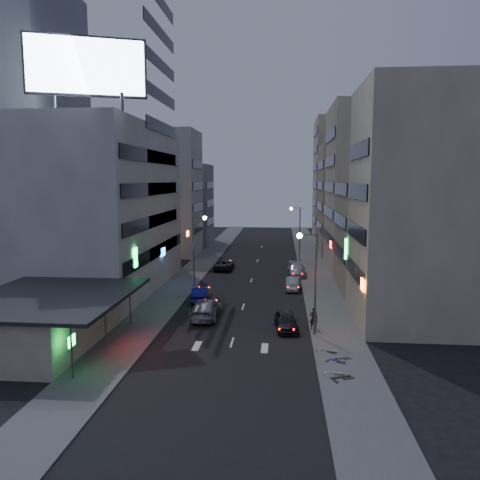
# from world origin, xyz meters

# --- Properties ---
(ground) EXTENTS (180.00, 180.00, 0.00)m
(ground) POSITION_xyz_m (0.00, 0.00, 0.00)
(ground) COLOR black
(ground) RESTS_ON ground
(sidewalk_left) EXTENTS (4.00, 120.00, 0.12)m
(sidewalk_left) POSITION_xyz_m (-8.00, 30.00, 0.06)
(sidewalk_left) COLOR #4C4C4F
(sidewalk_left) RESTS_ON ground
(sidewalk_right) EXTENTS (4.00, 120.00, 0.12)m
(sidewalk_right) POSITION_xyz_m (8.00, 30.00, 0.06)
(sidewalk_right) COLOR #4C4C4F
(sidewalk_right) RESTS_ON ground
(food_court) EXTENTS (11.00, 13.00, 3.88)m
(food_court) POSITION_xyz_m (-13.90, 2.00, 1.98)
(food_court) COLOR #C4B499
(food_court) RESTS_ON ground
(white_building) EXTENTS (14.00, 24.00, 18.00)m
(white_building) POSITION_xyz_m (-17.00, 20.00, 9.00)
(white_building) COLOR beige
(white_building) RESTS_ON ground
(grey_tower) EXTENTS (10.00, 14.00, 34.00)m
(grey_tower) POSITION_xyz_m (-26.00, 23.00, 17.00)
(grey_tower) COLOR gray
(grey_tower) RESTS_ON ground
(shophouse_near) EXTENTS (10.00, 11.00, 20.00)m
(shophouse_near) POSITION_xyz_m (15.00, 10.50, 10.00)
(shophouse_near) COLOR #C4B499
(shophouse_near) RESTS_ON ground
(shophouse_mid) EXTENTS (11.00, 12.00, 16.00)m
(shophouse_mid) POSITION_xyz_m (15.50, 22.00, 8.00)
(shophouse_mid) COLOR tan
(shophouse_mid) RESTS_ON ground
(shophouse_far) EXTENTS (10.00, 14.00, 22.00)m
(shophouse_far) POSITION_xyz_m (15.00, 35.00, 11.00)
(shophouse_far) COLOR #C4B499
(shophouse_far) RESTS_ON ground
(far_left_a) EXTENTS (11.00, 10.00, 20.00)m
(far_left_a) POSITION_xyz_m (-15.50, 45.00, 10.00)
(far_left_a) COLOR beige
(far_left_a) RESTS_ON ground
(far_left_b) EXTENTS (12.00, 10.00, 15.00)m
(far_left_b) POSITION_xyz_m (-16.00, 58.00, 7.50)
(far_left_b) COLOR gray
(far_left_b) RESTS_ON ground
(far_right_a) EXTENTS (11.00, 12.00, 18.00)m
(far_right_a) POSITION_xyz_m (15.50, 50.00, 9.00)
(far_right_a) COLOR tan
(far_right_a) RESTS_ON ground
(far_right_b) EXTENTS (12.00, 12.00, 24.00)m
(far_right_b) POSITION_xyz_m (16.00, 64.00, 12.00)
(far_right_b) COLOR #C4B499
(far_right_b) RESTS_ON ground
(billboard) EXTENTS (9.52, 3.75, 6.20)m
(billboard) POSITION_xyz_m (-12.99, 9.97, 21.66)
(billboard) COLOR #595B60
(billboard) RESTS_ON white_building
(street_lamp_right_near) EXTENTS (1.60, 0.44, 8.02)m
(street_lamp_right_near) POSITION_xyz_m (5.90, 6.00, 5.36)
(street_lamp_right_near) COLOR #595B60
(street_lamp_right_near) RESTS_ON sidewalk_right
(street_lamp_left) EXTENTS (1.60, 0.44, 8.02)m
(street_lamp_left) POSITION_xyz_m (-5.90, 22.00, 5.36)
(street_lamp_left) COLOR #595B60
(street_lamp_left) RESTS_ON sidewalk_left
(street_lamp_right_far) EXTENTS (1.60, 0.44, 8.02)m
(street_lamp_right_far) POSITION_xyz_m (5.90, 40.00, 5.36)
(street_lamp_right_far) COLOR #595B60
(street_lamp_right_far) RESTS_ON sidewalk_right
(parked_car_right_near) EXTENTS (2.19, 4.46, 1.47)m
(parked_car_right_near) POSITION_xyz_m (4.09, 7.47, 0.73)
(parked_car_right_near) COLOR black
(parked_car_right_near) RESTS_ON ground
(parked_car_right_mid) EXTENTS (1.66, 4.14, 1.34)m
(parked_car_right_mid) POSITION_xyz_m (4.91, 21.48, 0.67)
(parked_car_right_mid) COLOR #AEB0B6
(parked_car_right_mid) RESTS_ON ground
(parked_car_left) EXTENTS (2.40, 5.07, 1.40)m
(parked_car_left) POSITION_xyz_m (-4.12, 32.60, 0.70)
(parked_car_left) COLOR #28272C
(parked_car_left) RESTS_ON ground
(parked_car_right_far) EXTENTS (2.47, 5.50, 1.56)m
(parked_car_right_far) POSITION_xyz_m (5.60, 29.14, 0.78)
(parked_car_right_far) COLOR #A4A8AC
(parked_car_right_far) RESTS_ON ground
(road_car_blue) EXTENTS (2.10, 4.57, 1.45)m
(road_car_blue) POSITION_xyz_m (-4.54, 15.78, 0.73)
(road_car_blue) COLOR navy
(road_car_blue) RESTS_ON ground
(road_car_silver) EXTENTS (2.39, 5.72, 1.65)m
(road_car_silver) POSITION_xyz_m (-3.00, 10.13, 0.83)
(road_car_silver) COLOR gray
(road_car_silver) RESTS_ON ground
(person) EXTENTS (0.67, 0.45, 1.80)m
(person) POSITION_xyz_m (6.30, 7.36, 1.02)
(person) COLOR black
(person) RESTS_ON sidewalk_right
(scooter_black_a) EXTENTS (1.47, 2.16, 1.26)m
(scooter_black_a) POSITION_xyz_m (7.96, -1.50, 0.75)
(scooter_black_a) COLOR black
(scooter_black_a) RESTS_ON sidewalk_right
(scooter_silver_a) EXTENTS (0.66, 1.78, 1.07)m
(scooter_silver_a) POSITION_xyz_m (7.61, -1.15, 0.66)
(scooter_silver_a) COLOR #AAADB2
(scooter_silver_a) RESTS_ON sidewalk_right
(scooter_blue) EXTENTS (1.28, 1.86, 1.08)m
(scooter_blue) POSITION_xyz_m (8.06, 0.59, 0.66)
(scooter_blue) COLOR navy
(scooter_blue) RESTS_ON sidewalk_right
(scooter_black_b) EXTENTS (1.20, 1.78, 1.04)m
(scooter_black_b) POSITION_xyz_m (8.30, 1.56, 0.64)
(scooter_black_b) COLOR black
(scooter_black_b) RESTS_ON sidewalk_right
(scooter_silver_b) EXTENTS (1.24, 2.09, 1.21)m
(scooter_silver_b) POSITION_xyz_m (7.71, 2.57, 0.73)
(scooter_silver_b) COLOR #A5A9AD
(scooter_silver_b) RESTS_ON sidewalk_right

